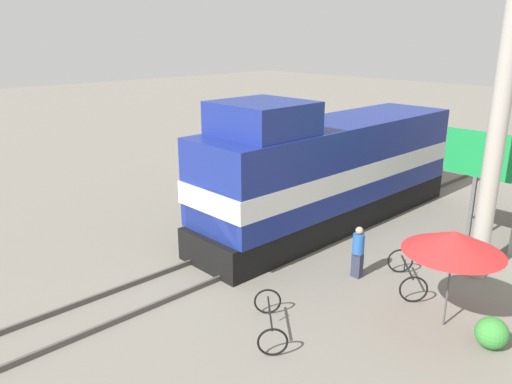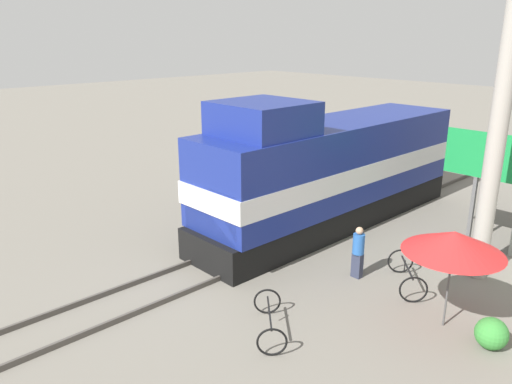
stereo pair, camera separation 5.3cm
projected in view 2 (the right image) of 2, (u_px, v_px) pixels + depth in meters
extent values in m
plane|color=slate|center=(266.00, 248.00, 16.69)|extent=(120.00, 120.00, 0.00)
cube|color=#4C4742|center=(252.00, 240.00, 17.17)|extent=(0.08, 38.14, 0.15)
cube|color=#4C4742|center=(282.00, 252.00, 16.17)|extent=(0.08, 38.14, 0.15)
cube|color=black|center=(331.00, 210.00, 18.78)|extent=(2.63, 12.06, 1.04)
cube|color=navy|center=(334.00, 160.00, 18.19)|extent=(2.86, 11.58, 2.82)
cube|color=white|center=(333.00, 167.00, 18.28)|extent=(2.90, 11.70, 0.70)
cube|color=white|center=(231.00, 207.00, 15.16)|extent=(2.43, 1.69, 1.55)
cube|color=navy|center=(263.00, 118.00, 15.25)|extent=(2.69, 2.65, 1.03)
cylinder|color=#9E998E|center=(499.00, 124.00, 13.44)|extent=(0.51, 0.51, 9.04)
cylinder|color=#4C4C4C|center=(449.00, 282.00, 11.91)|extent=(0.05, 0.05, 2.35)
cone|color=red|center=(454.00, 242.00, 11.59)|extent=(2.36, 2.36, 0.53)
cube|color=#595959|center=(471.00, 212.00, 16.48)|extent=(0.12, 0.12, 2.43)
cube|color=#198C3F|center=(479.00, 155.00, 15.89)|extent=(2.22, 0.08, 1.48)
sphere|color=#388C38|center=(491.00, 333.00, 11.28)|extent=(0.74, 0.74, 0.74)
cube|color=#2D3347|center=(357.00, 265.00, 14.59)|extent=(0.30, 0.20, 0.76)
cylinder|color=#2659A5|center=(359.00, 244.00, 14.38)|extent=(0.34, 0.34, 0.60)
sphere|color=tan|center=(360.00, 231.00, 14.26)|extent=(0.22, 0.22, 0.22)
torus|color=black|center=(400.00, 261.00, 14.85)|extent=(0.60, 0.55, 0.76)
torus|color=black|center=(413.00, 290.00, 13.19)|extent=(0.60, 0.55, 0.76)
cube|color=black|center=(407.00, 267.00, 13.95)|extent=(1.03, 1.12, 0.04)
cylinder|color=black|center=(405.00, 265.00, 14.27)|extent=(0.04, 0.04, 0.32)
torus|color=black|center=(267.00, 301.00, 12.67)|extent=(0.50, 0.56, 0.70)
torus|color=black|center=(272.00, 342.00, 11.00)|extent=(0.50, 0.56, 0.70)
cube|color=black|center=(270.00, 313.00, 11.77)|extent=(1.15, 1.01, 0.04)
cylinder|color=black|center=(269.00, 309.00, 12.09)|extent=(0.04, 0.04, 0.29)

